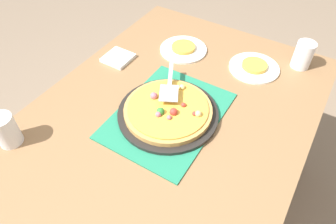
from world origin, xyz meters
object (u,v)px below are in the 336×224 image
object	(u,v)px
served_slice_right	(255,65)
napkin_stack	(118,58)
cup_near	(6,130)
pizza_server	(170,85)
plate_near_left	(183,49)
pizza	(168,110)
served_slice_left	(183,47)
plate_far_right	(254,68)
cup_far	(303,55)
pizza_pan	(168,113)

from	to	relation	value
served_slice_right	napkin_stack	size ratio (longest dim) A/B	0.92
cup_near	pizza_server	size ratio (longest dim) A/B	0.54
napkin_stack	plate_near_left	bearing A→B (deg)	-45.45
pizza	served_slice_right	world-z (taller)	pizza
served_slice_left	napkin_stack	size ratio (longest dim) A/B	0.92
plate_far_right	napkin_stack	size ratio (longest dim) A/B	1.83
cup_far	pizza	bearing A→B (deg)	148.74
plate_far_right	cup_near	bearing A→B (deg)	145.02
served_slice_left	served_slice_right	distance (m)	0.34
served_slice_left	served_slice_right	xyz separation A→B (m)	(0.04, -0.34, 0.00)
pizza_pan	pizza_server	bearing A→B (deg)	27.76
pizza_pan	cup_far	bearing A→B (deg)	-31.30
served_slice_left	napkin_stack	bearing A→B (deg)	134.55
served_slice_left	pizza_server	world-z (taller)	pizza_server
plate_near_left	served_slice_left	world-z (taller)	served_slice_left
plate_near_left	cup_near	bearing A→B (deg)	162.63
pizza	plate_far_right	size ratio (longest dim) A/B	1.50
pizza_pan	plate_near_left	bearing A→B (deg)	21.62
served_slice_left	cup_near	size ratio (longest dim) A/B	0.92
pizza_pan	cup_near	world-z (taller)	cup_near
plate_far_right	cup_near	xyz separation A→B (m)	(-0.83, 0.58, 0.06)
pizza	cup_near	xyz separation A→B (m)	(-0.39, 0.41, 0.03)
plate_near_left	served_slice_left	bearing A→B (deg)	0.00
served_slice_right	cup_near	xyz separation A→B (m)	(-0.83, 0.58, 0.04)
plate_far_right	napkin_stack	world-z (taller)	napkin_stack
plate_far_right	pizza_pan	bearing A→B (deg)	158.10
pizza_pan	pizza_server	size ratio (longest dim) A/B	1.70
plate_far_right	pizza_server	xyz separation A→B (m)	(-0.35, 0.22, 0.06)
served_slice_left	napkin_stack	xyz separation A→B (m)	(-0.22, 0.22, -0.01)
cup_near	cup_far	distance (m)	1.21
plate_far_right	cup_far	size ratio (longest dim) A/B	1.83
plate_far_right	cup_near	distance (m)	1.02
pizza	plate_near_left	world-z (taller)	pizza
plate_near_left	pizza_server	distance (m)	0.34
pizza_server	served_slice_right	bearing A→B (deg)	-32.17
pizza_server	pizza_pan	bearing A→B (deg)	-152.24
pizza	cup_far	size ratio (longest dim) A/B	2.75
pizza	cup_near	world-z (taller)	cup_near
plate_near_left	plate_far_right	distance (m)	0.34
pizza	plate_far_right	xyz separation A→B (m)	(0.44, -0.18, -0.03)
served_slice_right	cup_far	xyz separation A→B (m)	(0.12, -0.17, 0.04)
plate_near_left	served_slice_right	bearing A→B (deg)	-82.80
pizza	pizza_server	world-z (taller)	pizza_server
cup_far	served_slice_left	bearing A→B (deg)	108.34
pizza	served_slice_left	world-z (taller)	pizza
plate_near_left	napkin_stack	bearing A→B (deg)	134.55
pizza_pan	plate_far_right	bearing A→B (deg)	-21.90
served_slice_left	cup_far	world-z (taller)	cup_far
plate_far_right	pizza_server	bearing A→B (deg)	147.83
cup_near	cup_far	xyz separation A→B (m)	(0.96, -0.75, 0.00)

